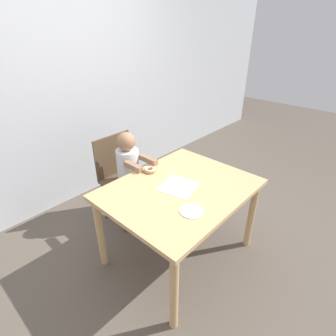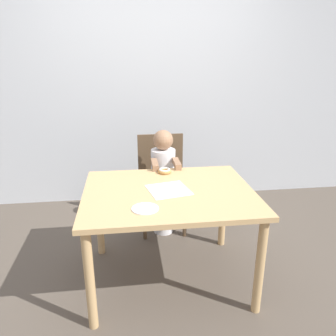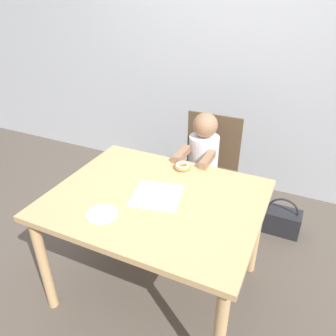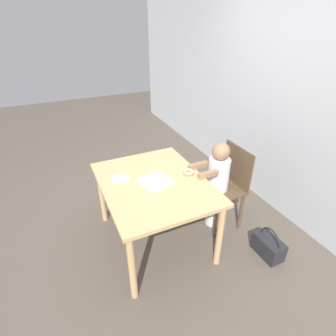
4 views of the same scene
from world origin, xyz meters
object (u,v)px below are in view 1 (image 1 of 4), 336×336
at_px(donut, 150,170).
at_px(child_figure, 129,178).
at_px(handbag, 157,181).
at_px(chair, 122,176).

bearing_deg(donut, child_figure, 85.31).
distance_m(donut, handbag, 1.08).
bearing_deg(child_figure, chair, 90.00).
height_order(chair, child_figure, child_figure).
relative_size(chair, handbag, 2.87).
xyz_separation_m(chair, child_figure, (0.00, -0.12, 0.03)).
xyz_separation_m(child_figure, handbag, (0.62, 0.23, -0.42)).
height_order(chair, handbag, chair).
bearing_deg(donut, handbag, 41.43).
relative_size(chair, donut, 8.57).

